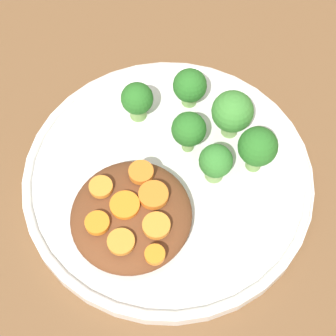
# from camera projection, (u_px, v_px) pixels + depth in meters

# --- Properties ---
(ground_plane) EXTENTS (4.00, 4.00, 0.00)m
(ground_plane) POSITION_uv_depth(u_px,v_px,m) (168.00, 183.00, 0.57)
(ground_plane) COLOR brown
(plate) EXTENTS (0.29, 0.29, 0.02)m
(plate) POSITION_uv_depth(u_px,v_px,m) (168.00, 178.00, 0.56)
(plate) COLOR silver
(plate) RESTS_ON ground_plane
(stew_mound) EXTENTS (0.11, 0.12, 0.03)m
(stew_mound) POSITION_uv_depth(u_px,v_px,m) (131.00, 216.00, 0.52)
(stew_mound) COLOR brown
(stew_mound) RESTS_ON plate
(broccoli_floret_0) EXTENTS (0.03, 0.03, 0.05)m
(broccoli_floret_0) POSITION_uv_depth(u_px,v_px,m) (216.00, 162.00, 0.54)
(broccoli_floret_0) COLOR #7FA85B
(broccoli_floret_0) RESTS_ON plate
(broccoli_floret_1) EXTENTS (0.03, 0.03, 0.05)m
(broccoli_floret_1) POSITION_uv_depth(u_px,v_px,m) (189.00, 130.00, 0.55)
(broccoli_floret_1) COLOR #759E51
(broccoli_floret_1) RESTS_ON plate
(broccoli_floret_2) EXTENTS (0.03, 0.03, 0.05)m
(broccoli_floret_2) POSITION_uv_depth(u_px,v_px,m) (137.00, 100.00, 0.57)
(broccoli_floret_2) COLOR #759E51
(broccoli_floret_2) RESTS_ON plate
(broccoli_floret_3) EXTENTS (0.04, 0.04, 0.06)m
(broccoli_floret_3) POSITION_uv_depth(u_px,v_px,m) (258.00, 148.00, 0.53)
(broccoli_floret_3) COLOR #759E51
(broccoli_floret_3) RESTS_ON plate
(broccoli_floret_4) EXTENTS (0.04, 0.04, 0.05)m
(broccoli_floret_4) POSITION_uv_depth(u_px,v_px,m) (190.00, 87.00, 0.58)
(broccoli_floret_4) COLOR #759E51
(broccoli_floret_4) RESTS_ON plate
(broccoli_floret_5) EXTENTS (0.04, 0.04, 0.06)m
(broccoli_floret_5) POSITION_uv_depth(u_px,v_px,m) (232.00, 113.00, 0.55)
(broccoli_floret_5) COLOR #7FA85B
(broccoli_floret_5) RESTS_ON plate
(carrot_slice_0) EXTENTS (0.02, 0.02, 0.01)m
(carrot_slice_0) POSITION_uv_depth(u_px,v_px,m) (101.00, 187.00, 0.52)
(carrot_slice_0) COLOR orange
(carrot_slice_0) RESTS_ON stew_mound
(carrot_slice_1) EXTENTS (0.02, 0.02, 0.00)m
(carrot_slice_1) POSITION_uv_depth(u_px,v_px,m) (121.00, 242.00, 0.49)
(carrot_slice_1) COLOR orange
(carrot_slice_1) RESTS_ON stew_mound
(carrot_slice_2) EXTENTS (0.03, 0.03, 0.00)m
(carrot_slice_2) POSITION_uv_depth(u_px,v_px,m) (125.00, 205.00, 0.51)
(carrot_slice_2) COLOR orange
(carrot_slice_2) RESTS_ON stew_mound
(carrot_slice_3) EXTENTS (0.02, 0.02, 0.01)m
(carrot_slice_3) POSITION_uv_depth(u_px,v_px,m) (155.00, 255.00, 0.48)
(carrot_slice_3) COLOR orange
(carrot_slice_3) RESTS_ON stew_mound
(carrot_slice_4) EXTENTS (0.03, 0.03, 0.01)m
(carrot_slice_4) POSITION_uv_depth(u_px,v_px,m) (157.00, 196.00, 0.51)
(carrot_slice_4) COLOR orange
(carrot_slice_4) RESTS_ON stew_mound
(carrot_slice_5) EXTENTS (0.02, 0.02, 0.01)m
(carrot_slice_5) POSITION_uv_depth(u_px,v_px,m) (141.00, 172.00, 0.52)
(carrot_slice_5) COLOR orange
(carrot_slice_5) RESTS_ON stew_mound
(carrot_slice_6) EXTENTS (0.03, 0.03, 0.01)m
(carrot_slice_6) POSITION_uv_depth(u_px,v_px,m) (156.00, 226.00, 0.50)
(carrot_slice_6) COLOR orange
(carrot_slice_6) RESTS_ON stew_mound
(carrot_slice_7) EXTENTS (0.02, 0.02, 0.01)m
(carrot_slice_7) POSITION_uv_depth(u_px,v_px,m) (97.00, 223.00, 0.50)
(carrot_slice_7) COLOR orange
(carrot_slice_7) RESTS_ON stew_mound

